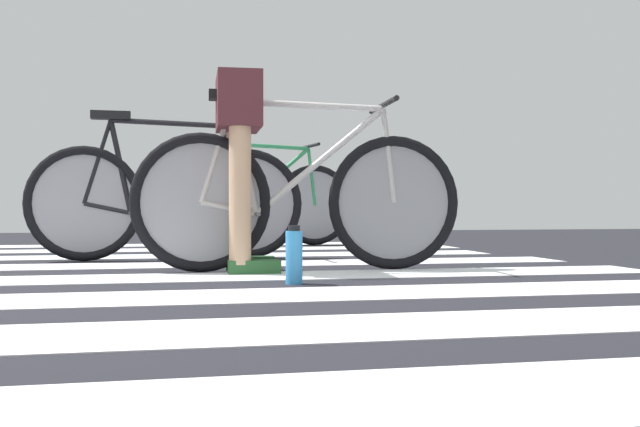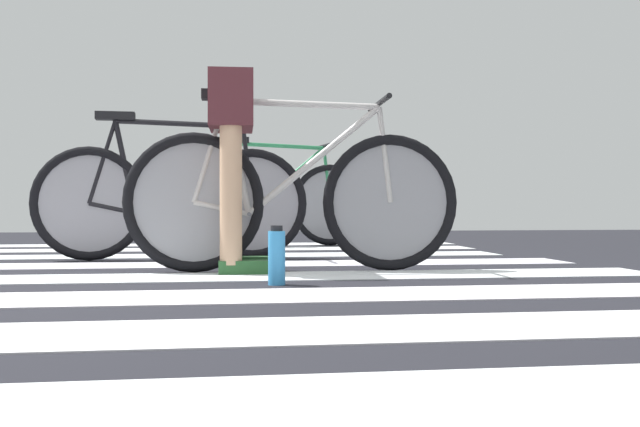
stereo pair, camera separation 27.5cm
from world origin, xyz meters
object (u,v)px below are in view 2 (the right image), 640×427
at_px(bicycle_2_of_3, 172,199).
at_px(water_bottle, 277,257).
at_px(cyclist_1_of_3, 232,144).
at_px(bicycle_3_of_3, 274,202).
at_px(bicycle_1_of_3, 293,197).

distance_m(bicycle_2_of_3, water_bottle, 1.71).
xyz_separation_m(cyclist_1_of_3, bicycle_3_of_3, (0.39, 2.48, -0.27)).
xyz_separation_m(bicycle_1_of_3, water_bottle, (-0.13, -0.63, -0.26)).
bearing_deg(bicycle_2_of_3, bicycle_3_of_3, 61.32).
distance_m(cyclist_1_of_3, bicycle_3_of_3, 2.52).
bearing_deg(bicycle_3_of_3, cyclist_1_of_3, -108.47).
relative_size(bicycle_2_of_3, bicycle_3_of_3, 1.01).
relative_size(bicycle_1_of_3, water_bottle, 6.82).
xyz_separation_m(bicycle_3_of_3, water_bottle, (-0.21, -3.12, -0.26)).
bearing_deg(water_bottle, bicycle_2_of_3, 109.17).
bearing_deg(bicycle_3_of_3, water_bottle, -103.38).
bearing_deg(bicycle_2_of_3, water_bottle, -73.08).
height_order(bicycle_1_of_3, water_bottle, bicycle_1_of_3).
relative_size(bicycle_1_of_3, bicycle_2_of_3, 1.00).
relative_size(bicycle_1_of_3, bicycle_3_of_3, 1.01).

